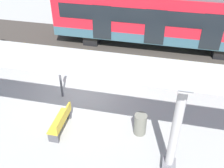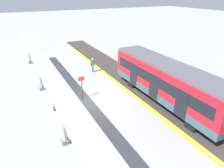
# 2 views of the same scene
# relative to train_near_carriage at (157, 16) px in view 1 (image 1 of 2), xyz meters

# --- Properties ---
(ground_plane) EXTENTS (176.00, 176.00, 0.00)m
(ground_plane) POSITION_rel_train_near_carriage_xyz_m (5.56, -2.92, -1.83)
(ground_plane) COLOR #979995
(tactile_edge_strip) EXTENTS (0.51, 33.59, 0.01)m
(tactile_edge_strip) POSITION_rel_train_near_carriage_xyz_m (1.85, -2.92, -1.82)
(tactile_edge_strip) COLOR yellow
(tactile_edge_strip) RESTS_ON ground
(trackbed) EXTENTS (3.20, 45.59, 0.01)m
(trackbed) POSITION_rel_train_near_carriage_xyz_m (-0.01, -2.92, -1.83)
(trackbed) COLOR #38332D
(trackbed) RESTS_ON ground
(train_near_carriage) EXTENTS (2.65, 12.10, 3.48)m
(train_near_carriage) POSITION_rel_train_near_carriage_xyz_m (0.00, 0.00, 0.00)
(train_near_carriage) COLOR red
(train_near_carriage) RESTS_ON ground
(canopy_pillar_third) EXTENTS (1.10, 0.44, 3.73)m
(canopy_pillar_third) POSITION_rel_train_near_carriage_xyz_m (9.08, 1.29, 0.06)
(canopy_pillar_third) COLOR slate
(canopy_pillar_third) RESTS_ON ground
(canopy_beam) EXTENTS (1.20, 27.16, 0.16)m
(canopy_beam) POSITION_rel_train_near_carriage_xyz_m (9.08, -2.82, 1.98)
(canopy_beam) COLOR #A8AAB2
(canopy_beam) RESTS_ON canopy_pillar_nearest
(bench_mid_platform) EXTENTS (1.50, 0.45, 0.86)m
(bench_mid_platform) POSITION_rel_train_near_carriage_xyz_m (8.17, -2.90, -1.39)
(bench_mid_platform) COLOR gold
(bench_mid_platform) RESTS_ON ground
(trash_bin) EXTENTS (0.48, 0.48, 0.90)m
(trash_bin) POSITION_rel_train_near_carriage_xyz_m (7.67, 0.11, -1.38)
(trash_bin) COLOR slate
(trash_bin) RESTS_ON ground
(platform_info_sign) EXTENTS (0.56, 0.10, 2.20)m
(platform_info_sign) POSITION_rel_train_near_carriage_xyz_m (6.16, -3.68, -0.50)
(platform_info_sign) COLOR #4C4C51
(platform_info_sign) RESTS_ON ground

